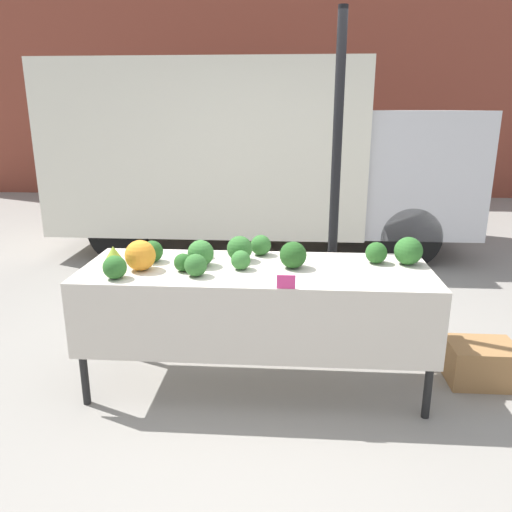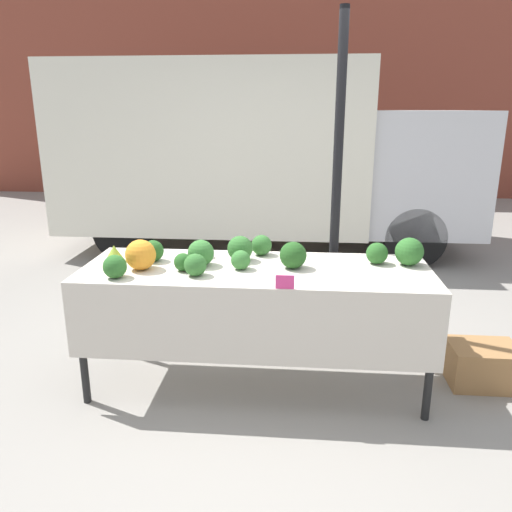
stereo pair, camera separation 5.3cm
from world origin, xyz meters
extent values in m
plane|color=gray|center=(0.00, 0.00, 0.00)|extent=(40.00, 40.00, 0.00)
cube|color=brown|center=(0.00, 8.29, 3.19)|extent=(16.00, 0.60, 6.37)
cylinder|color=black|center=(0.54, 0.57, 1.26)|extent=(0.07, 0.07, 2.53)
cube|color=silver|center=(-0.86, 3.78, 1.38)|extent=(3.93, 2.20, 2.10)
cube|color=silver|center=(1.82, 3.78, 1.09)|extent=(1.43, 2.03, 1.51)
cylinder|color=black|center=(1.68, 2.87, 0.37)|extent=(0.74, 0.22, 0.74)
cylinder|color=black|center=(1.68, 4.68, 0.37)|extent=(0.74, 0.22, 0.74)
cylinder|color=black|center=(-1.94, 2.87, 0.37)|extent=(0.74, 0.22, 0.74)
cylinder|color=black|center=(-1.94, 4.68, 0.37)|extent=(0.74, 0.22, 0.74)
cube|color=beige|center=(0.00, 0.00, 0.84)|extent=(2.30, 0.80, 0.03)
cube|color=beige|center=(0.00, -0.39, 0.59)|extent=(2.30, 0.01, 0.47)
cylinder|color=black|center=(-1.09, -0.34, 0.41)|extent=(0.05, 0.05, 0.82)
cylinder|color=black|center=(1.09, -0.34, 0.41)|extent=(0.05, 0.05, 0.82)
cylinder|color=black|center=(-1.09, 0.34, 0.41)|extent=(0.05, 0.05, 0.82)
cylinder|color=black|center=(1.09, 0.34, 0.41)|extent=(0.05, 0.05, 0.82)
sphere|color=orange|center=(-0.74, -0.10, 0.95)|extent=(0.20, 0.20, 0.20)
cone|color=#93B238|center=(-0.96, 0.02, 0.91)|extent=(0.16, 0.16, 0.12)
sphere|color=#336B2D|center=(0.01, 0.30, 0.93)|extent=(0.15, 0.15, 0.15)
sphere|color=#23511E|center=(0.24, 0.01, 0.94)|extent=(0.18, 0.18, 0.18)
sphere|color=#387533|center=(-0.10, -0.04, 0.92)|extent=(0.13, 0.13, 0.13)
sphere|color=#336B2D|center=(-0.12, 0.15, 0.94)|extent=(0.17, 0.17, 0.17)
sphere|color=#336B2D|center=(-0.36, -0.20, 0.92)|extent=(0.14, 0.14, 0.14)
sphere|color=#285B23|center=(-0.41, 0.21, 0.92)|extent=(0.13, 0.13, 0.13)
sphere|color=#387533|center=(-0.37, 0.01, 0.94)|extent=(0.18, 0.18, 0.18)
sphere|color=#2D6628|center=(1.01, 0.14, 0.95)|extent=(0.19, 0.19, 0.19)
sphere|color=#285B23|center=(-0.46, -0.11, 0.91)|extent=(0.12, 0.12, 0.12)
sphere|color=#285B23|center=(-0.72, 0.08, 0.93)|extent=(0.15, 0.15, 0.15)
sphere|color=#285B23|center=(0.80, 0.16, 0.93)|extent=(0.15, 0.15, 0.15)
sphere|color=#2D6628|center=(-0.85, -0.28, 0.93)|extent=(0.15, 0.15, 0.15)
cube|color=#E53D84|center=(0.20, -0.39, 0.89)|extent=(0.11, 0.01, 0.08)
cube|color=#9E7042|center=(1.58, 0.13, 0.14)|extent=(0.46, 0.35, 0.28)
camera|label=1|loc=(0.22, -3.13, 1.86)|focal=35.00mm
camera|label=2|loc=(0.27, -3.12, 1.86)|focal=35.00mm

